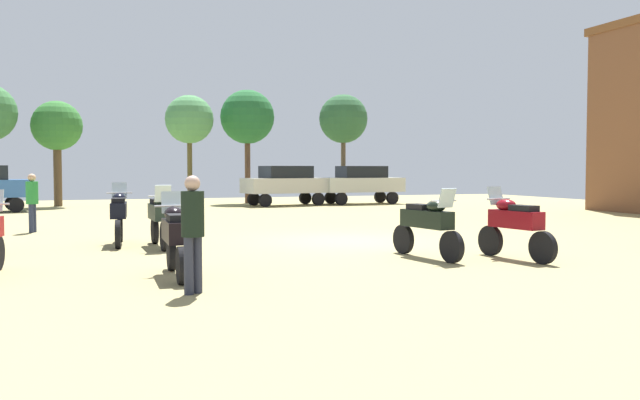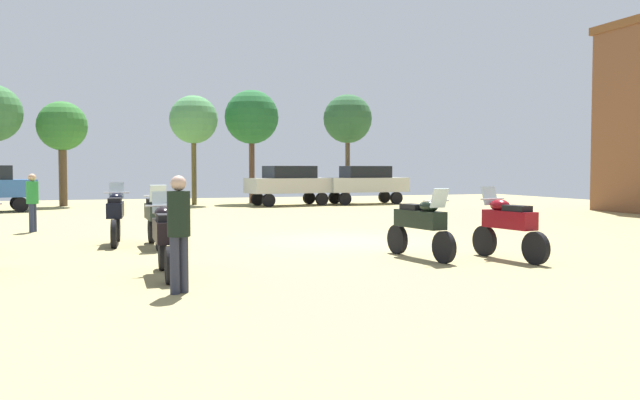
{
  "view_description": "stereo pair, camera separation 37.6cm",
  "coord_description": "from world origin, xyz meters",
  "px_view_note": "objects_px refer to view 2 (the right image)",
  "views": [
    {
      "loc": [
        -6.31,
        -15.6,
        1.87
      ],
      "look_at": [
        1.18,
        5.41,
        0.81
      ],
      "focal_mm": 36.96,
      "sensor_mm": 36.0,
      "label": 1
    },
    {
      "loc": [
        -5.95,
        -15.72,
        1.87
      ],
      "look_at": [
        1.18,
        5.41,
        0.81
      ],
      "focal_mm": 36.96,
      "sensor_mm": 36.0,
      "label": 2
    }
  ],
  "objects_px": {
    "car_3": "(365,182)",
    "car_2": "(290,182)",
    "motorcycle_9": "(165,235)",
    "person_1": "(179,225)",
    "motorcycle_2": "(420,224)",
    "tree_5": "(62,128)",
    "motorcycle_6": "(155,216)",
    "person_2": "(32,198)",
    "tree_4": "(194,120)",
    "tree_7": "(252,118)",
    "motorcycle_5": "(508,224)",
    "motorcycle_3": "(116,214)",
    "tree_1": "(348,119)"
  },
  "relations": [
    {
      "from": "person_1",
      "to": "car_2",
      "type": "bearing_deg",
      "value": -142.85
    },
    {
      "from": "tree_7",
      "to": "person_1",
      "type": "bearing_deg",
      "value": -105.12
    },
    {
      "from": "motorcycle_3",
      "to": "motorcycle_9",
      "type": "distance_m",
      "value": 5.31
    },
    {
      "from": "motorcycle_3",
      "to": "car_2",
      "type": "relative_size",
      "value": 0.48
    },
    {
      "from": "motorcycle_2",
      "to": "motorcycle_6",
      "type": "relative_size",
      "value": 1.01
    },
    {
      "from": "person_1",
      "to": "tree_7",
      "type": "xyz_separation_m",
      "value": [
        6.77,
        25.04,
        3.58
      ]
    },
    {
      "from": "motorcycle_5",
      "to": "person_2",
      "type": "distance_m",
      "value": 13.6
    },
    {
      "from": "car_3",
      "to": "motorcycle_9",
      "type": "bearing_deg",
      "value": 147.58
    },
    {
      "from": "car_3",
      "to": "tree_4",
      "type": "height_order",
      "value": "tree_4"
    },
    {
      "from": "motorcycle_9",
      "to": "person_1",
      "type": "relative_size",
      "value": 1.22
    },
    {
      "from": "car_2",
      "to": "tree_5",
      "type": "relative_size",
      "value": 0.87
    },
    {
      "from": "motorcycle_9",
      "to": "tree_7",
      "type": "distance_m",
      "value": 24.67
    },
    {
      "from": "car_2",
      "to": "tree_5",
      "type": "xyz_separation_m",
      "value": [
        -10.83,
        3.0,
        2.73
      ]
    },
    {
      "from": "motorcycle_5",
      "to": "person_2",
      "type": "xyz_separation_m",
      "value": [
        -9.69,
        9.54,
        0.27
      ]
    },
    {
      "from": "motorcycle_5",
      "to": "car_3",
      "type": "distance_m",
      "value": 21.47
    },
    {
      "from": "motorcycle_2",
      "to": "car_2",
      "type": "bearing_deg",
      "value": -106.91
    },
    {
      "from": "person_1",
      "to": "person_2",
      "type": "height_order",
      "value": "person_1"
    },
    {
      "from": "motorcycle_9",
      "to": "tree_4",
      "type": "height_order",
      "value": "tree_4"
    },
    {
      "from": "tree_4",
      "to": "tree_7",
      "type": "xyz_separation_m",
      "value": [
        3.2,
        0.71,
        0.26
      ]
    },
    {
      "from": "motorcycle_6",
      "to": "person_2",
      "type": "bearing_deg",
      "value": -60.05
    },
    {
      "from": "tree_5",
      "to": "tree_7",
      "type": "distance_m",
      "value": 9.57
    },
    {
      "from": "person_2",
      "to": "motorcycle_6",
      "type": "bearing_deg",
      "value": 52.0
    },
    {
      "from": "car_3",
      "to": "car_2",
      "type": "bearing_deg",
      "value": 89.88
    },
    {
      "from": "person_2",
      "to": "motorcycle_9",
      "type": "bearing_deg",
      "value": 37.18
    },
    {
      "from": "tree_4",
      "to": "tree_5",
      "type": "relative_size",
      "value": 1.08
    },
    {
      "from": "motorcycle_2",
      "to": "person_2",
      "type": "relative_size",
      "value": 1.32
    },
    {
      "from": "motorcycle_5",
      "to": "motorcycle_6",
      "type": "xyz_separation_m",
      "value": [
        -6.6,
        4.59,
        0.01
      ]
    },
    {
      "from": "car_2",
      "to": "person_2",
      "type": "distance_m",
      "value": 15.64
    },
    {
      "from": "motorcycle_2",
      "to": "motorcycle_5",
      "type": "height_order",
      "value": "motorcycle_5"
    },
    {
      "from": "car_2",
      "to": "car_3",
      "type": "distance_m",
      "value": 4.19
    },
    {
      "from": "motorcycle_6",
      "to": "tree_5",
      "type": "xyz_separation_m",
      "value": [
        -2.91,
        19.06,
        3.16
      ]
    },
    {
      "from": "motorcycle_2",
      "to": "car_3",
      "type": "height_order",
      "value": "car_3"
    },
    {
      "from": "person_1",
      "to": "tree_1",
      "type": "relative_size",
      "value": 0.29
    },
    {
      "from": "car_3",
      "to": "tree_4",
      "type": "distance_m",
      "value": 9.47
    },
    {
      "from": "car_3",
      "to": "motorcycle_3",
      "type": "bearing_deg",
      "value": 138.17
    },
    {
      "from": "tree_5",
      "to": "person_2",
      "type": "bearing_deg",
      "value": -90.73
    },
    {
      "from": "motorcycle_2",
      "to": "person_2",
      "type": "distance_m",
      "value": 11.95
    },
    {
      "from": "person_1",
      "to": "tree_1",
      "type": "distance_m",
      "value": 27.11
    },
    {
      "from": "motorcycle_6",
      "to": "person_1",
      "type": "xyz_separation_m",
      "value": [
        -0.14,
        -6.1,
        0.29
      ]
    },
    {
      "from": "person_1",
      "to": "tree_7",
      "type": "relative_size",
      "value": 0.29
    },
    {
      "from": "motorcycle_2",
      "to": "motorcycle_5",
      "type": "bearing_deg",
      "value": 145.64
    },
    {
      "from": "person_2",
      "to": "tree_7",
      "type": "relative_size",
      "value": 0.28
    },
    {
      "from": "motorcycle_9",
      "to": "car_2",
      "type": "distance_m",
      "value": 22.05
    },
    {
      "from": "motorcycle_5",
      "to": "person_1",
      "type": "relative_size",
      "value": 1.19
    },
    {
      "from": "motorcycle_2",
      "to": "tree_5",
      "type": "relative_size",
      "value": 0.43
    },
    {
      "from": "motorcycle_9",
      "to": "car_3",
      "type": "xyz_separation_m",
      "value": [
        12.29,
        20.61,
        0.46
      ]
    },
    {
      "from": "car_3",
      "to": "person_2",
      "type": "xyz_separation_m",
      "value": [
        -15.2,
        -11.22,
        -0.17
      ]
    },
    {
      "from": "tree_1",
      "to": "tree_7",
      "type": "distance_m",
      "value": 5.26
    },
    {
      "from": "motorcycle_9",
      "to": "person_2",
      "type": "bearing_deg",
      "value": 108.15
    },
    {
      "from": "car_3",
      "to": "motorcycle_5",
      "type": "bearing_deg",
      "value": 163.53
    }
  ]
}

